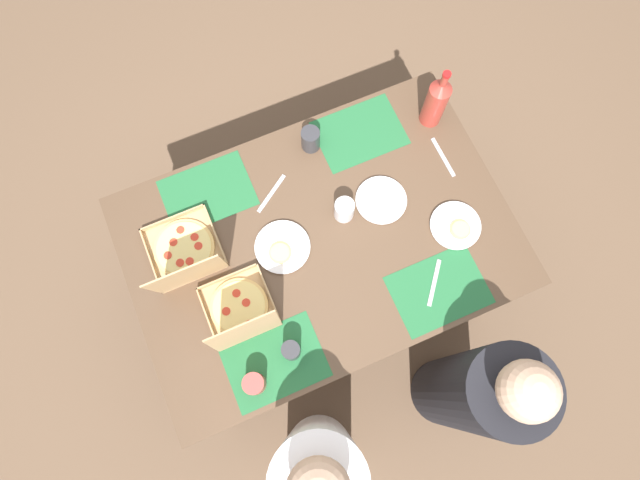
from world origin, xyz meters
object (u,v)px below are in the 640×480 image
(cup_dark, at_px, (344,210))
(plate_middle, at_px, (282,248))
(cup_red, at_px, (291,351))
(pizza_box_corner_right, at_px, (240,312))
(diner_right_seat, at_px, (319,464))
(pizza_box_corner_left, at_px, (185,254))
(diner_left_seat, at_px, (473,391))
(cup_clear_right, at_px, (254,384))
(plate_near_right, at_px, (456,226))
(plate_near_left, at_px, (381,200))
(cup_clear_left, at_px, (311,139))
(soda_bottle, at_px, (436,102))

(cup_dark, bearing_deg, plate_middle, 7.14)
(cup_dark, bearing_deg, cup_red, 46.34)
(pizza_box_corner_right, relative_size, diner_right_seat, 0.23)
(pizza_box_corner_left, relative_size, diner_left_seat, 0.25)
(diner_right_seat, bearing_deg, diner_left_seat, -180.00)
(cup_clear_right, height_order, diner_right_seat, diner_right_seat)
(pizza_box_corner_right, xyz_separation_m, diner_left_seat, (-0.73, 0.63, -0.27))
(pizza_box_corner_left, bearing_deg, plate_near_right, 163.27)
(diner_right_seat, bearing_deg, cup_red, -99.71)
(pizza_box_corner_right, distance_m, plate_near_left, 0.71)
(plate_near_right, bearing_deg, cup_clear_right, 14.56)
(plate_near_right, bearing_deg, pizza_box_corner_right, -0.82)
(cup_clear_right, height_order, cup_dark, cup_dark)
(pizza_box_corner_right, xyz_separation_m, cup_clear_left, (-0.52, -0.55, 0.01))
(cup_clear_left, relative_size, diner_left_seat, 0.09)
(pizza_box_corner_left, relative_size, plate_near_right, 1.53)
(pizza_box_corner_right, xyz_separation_m, plate_middle, (-0.24, -0.18, -0.04))
(plate_near_right, relative_size, plate_near_left, 0.98)
(pizza_box_corner_left, height_order, diner_left_seat, diner_left_seat)
(plate_middle, distance_m, plate_near_right, 0.70)
(cup_red, relative_size, diner_left_seat, 0.08)
(cup_clear_right, bearing_deg, cup_clear_left, -124.93)
(cup_dark, height_order, diner_left_seat, diner_left_seat)
(plate_near_left, bearing_deg, plate_near_right, 136.11)
(diner_right_seat, bearing_deg, cup_clear_right, -75.58)
(plate_near_left, bearing_deg, pizza_box_corner_right, 16.70)
(soda_bottle, height_order, cup_clear_right, soda_bottle)
(cup_red, distance_m, cup_clear_left, 0.85)
(cup_dark, height_order, diner_right_seat, diner_right_seat)
(pizza_box_corner_right, relative_size, plate_near_left, 1.39)
(plate_near_right, relative_size, cup_dark, 2.03)
(soda_bottle, relative_size, cup_red, 3.32)
(diner_left_seat, xyz_separation_m, diner_right_seat, (0.68, 0.00, 0.00))
(cup_red, distance_m, diner_left_seat, 0.79)
(cup_clear_left, bearing_deg, cup_clear_right, 55.07)
(pizza_box_corner_right, xyz_separation_m, plate_near_right, (-0.91, 0.01, -0.04))
(cup_clear_right, distance_m, cup_clear_left, 0.99)
(cup_clear_right, bearing_deg, plate_middle, -122.96)
(plate_near_right, xyz_separation_m, soda_bottle, (-0.13, -0.48, 0.12))
(plate_near_left, bearing_deg, cup_clear_right, 32.59)
(plate_middle, bearing_deg, pizza_box_corner_right, 36.82)
(plate_middle, relative_size, cup_red, 2.26)
(pizza_box_corner_right, height_order, diner_right_seat, diner_right_seat)
(soda_bottle, height_order, cup_clear_left, soda_bottle)
(cup_clear_right, relative_size, diner_left_seat, 0.08)
(diner_left_seat, height_order, diner_right_seat, diner_right_seat)
(cup_dark, relative_size, diner_right_seat, 0.08)
(plate_near_right, relative_size, soda_bottle, 0.63)
(plate_middle, relative_size, cup_dark, 2.19)
(soda_bottle, bearing_deg, cup_red, 36.21)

